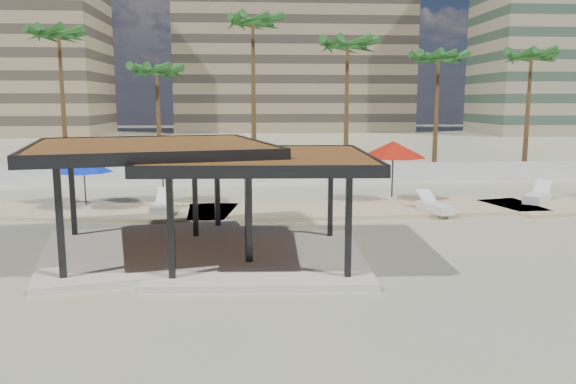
# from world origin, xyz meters

# --- Properties ---
(ground) EXTENTS (200.00, 200.00, 0.00)m
(ground) POSITION_xyz_m (0.00, 0.00, 0.00)
(ground) COLOR tan
(ground) RESTS_ON ground
(promenade) EXTENTS (44.45, 7.97, 0.24)m
(promenade) POSITION_xyz_m (2.00, 7.67, 0.06)
(promenade) COLOR #C6B284
(promenade) RESTS_ON ground
(boundary_wall) EXTENTS (56.00, 0.30, 1.20)m
(boundary_wall) POSITION_xyz_m (0.00, 16.00, 0.60)
(boundary_wall) COLOR silver
(boundary_wall) RESTS_ON ground
(building_mid) EXTENTS (38.00, 16.00, 30.40)m
(building_mid) POSITION_xyz_m (4.00, 78.00, 14.27)
(building_mid) COLOR #847259
(building_mid) RESTS_ON ground
(pavilion_central) EXTENTS (6.90, 6.90, 3.37)m
(pavilion_central) POSITION_xyz_m (-2.89, -0.67, 2.01)
(pavilion_central) COLOR beige
(pavilion_central) RESTS_ON ground
(pavilion_west) EXTENTS (8.69, 8.69, 3.65)m
(pavilion_west) POSITION_xyz_m (-6.44, 0.36, 2.18)
(pavilion_west) COLOR beige
(pavilion_west) RESTS_ON ground
(umbrella_a) EXTENTS (3.77, 3.77, 2.57)m
(umbrella_a) POSITION_xyz_m (-11.74, 9.20, 2.39)
(umbrella_a) COLOR beige
(umbrella_a) RESTS_ON promenade
(umbrella_b) EXTENTS (4.05, 4.05, 2.83)m
(umbrella_b) POSITION_xyz_m (-7.46, 9.19, 2.61)
(umbrella_b) COLOR beige
(umbrella_b) RESTS_ON promenade
(umbrella_c) EXTENTS (3.78, 3.78, 2.88)m
(umbrella_c) POSITION_xyz_m (3.67, 8.82, 2.66)
(umbrella_c) COLOR beige
(umbrella_c) RESTS_ON promenade
(umbrella_f) EXTENTS (2.76, 2.76, 2.28)m
(umbrella_f) POSITION_xyz_m (-10.66, 7.49, 2.14)
(umbrella_f) COLOR beige
(umbrella_f) RESTS_ON promenade
(lounger_a) EXTENTS (0.81, 2.40, 0.91)m
(lounger_a) POSITION_xyz_m (-7.08, 6.54, 0.40)
(lounger_a) COLOR silver
(lounger_a) RESTS_ON promenade
(lounger_b) EXTENTS (1.18, 2.28, 0.83)m
(lounger_b) POSITION_xyz_m (4.85, 5.85, 0.38)
(lounger_b) COLOR silver
(lounger_b) RESTS_ON promenade
(lounger_d) EXTENTS (2.19, 2.34, 0.92)m
(lounger_d) POSITION_xyz_m (10.58, 7.88, 0.40)
(lounger_d) COLOR silver
(lounger_d) RESTS_ON promenade
(palm_b) EXTENTS (3.00, 3.00, 9.90)m
(palm_b) POSITION_xyz_m (-15.00, 18.70, 8.69)
(palm_b) COLOR brown
(palm_b) RESTS_ON ground
(palm_c) EXTENTS (3.00, 3.00, 7.65)m
(palm_c) POSITION_xyz_m (-9.00, 18.10, 6.58)
(palm_c) COLOR brown
(palm_c) RESTS_ON ground
(palm_d) EXTENTS (3.00, 3.00, 10.77)m
(palm_d) POSITION_xyz_m (-3.00, 18.90, 9.51)
(palm_d) COLOR brown
(palm_d) RESTS_ON ground
(palm_e) EXTENTS (3.00, 3.00, 9.34)m
(palm_e) POSITION_xyz_m (3.00, 18.40, 8.18)
(palm_e) COLOR brown
(palm_e) RESTS_ON ground
(palm_f) EXTENTS (3.00, 3.00, 8.57)m
(palm_f) POSITION_xyz_m (9.00, 18.60, 7.45)
(palm_f) COLOR brown
(palm_f) RESTS_ON ground
(palm_g) EXTENTS (3.00, 3.00, 8.68)m
(palm_g) POSITION_xyz_m (15.00, 18.20, 7.55)
(palm_g) COLOR brown
(palm_g) RESTS_ON ground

